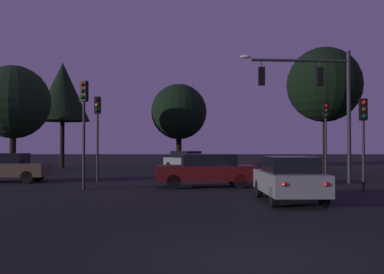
# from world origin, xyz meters

# --- Properties ---
(ground_plane) EXTENTS (168.00, 168.00, 0.00)m
(ground_plane) POSITION_xyz_m (0.00, 24.50, 0.00)
(ground_plane) COLOR black
(ground_plane) RESTS_ON ground
(traffic_signal_mast_arm) EXTENTS (5.55, 0.65, 6.64)m
(traffic_signal_mast_arm) POSITION_xyz_m (5.06, 15.00, 4.55)
(traffic_signal_mast_arm) COLOR #232326
(traffic_signal_mast_arm) RESTS_ON ground
(traffic_light_corner_left) EXTENTS (0.32, 0.36, 4.51)m
(traffic_light_corner_left) POSITION_xyz_m (-6.24, 16.45, 3.19)
(traffic_light_corner_left) COLOR #232326
(traffic_light_corner_left) RESTS_ON ground
(traffic_light_corner_right) EXTENTS (0.37, 0.39, 4.71)m
(traffic_light_corner_right) POSITION_xyz_m (-5.88, 12.06, 3.32)
(traffic_light_corner_right) COLOR #232326
(traffic_light_corner_right) RESTS_ON ground
(traffic_light_median) EXTENTS (0.31, 0.35, 3.85)m
(traffic_light_median) POSITION_xyz_m (5.95, 11.42, 2.75)
(traffic_light_median) COLOR #232326
(traffic_light_median) RESTS_ON ground
(traffic_light_far_side) EXTENTS (0.31, 0.36, 4.49)m
(traffic_light_far_side) POSITION_xyz_m (6.79, 19.82, 3.17)
(traffic_light_far_side) COLOR #232326
(traffic_light_far_side) RESTS_ON ground
(car_nearside_lane) EXTENTS (1.84, 4.39, 1.52)m
(car_nearside_lane) POSITION_xyz_m (2.10, 7.80, 0.79)
(car_nearside_lane) COLOR gray
(car_nearside_lane) RESTS_ON ground
(car_crossing_left) EXTENTS (4.69, 2.18, 1.52)m
(car_crossing_left) POSITION_xyz_m (-0.56, 13.30, 0.80)
(car_crossing_left) COLOR #4C0F0F
(car_crossing_left) RESTS_ON ground
(car_crossing_right) EXTENTS (4.49, 1.82, 1.52)m
(car_crossing_right) POSITION_xyz_m (-11.03, 16.13, 0.80)
(car_crossing_right) COLOR #473828
(car_crossing_right) RESTS_ON ground
(car_far_lane) EXTENTS (3.87, 4.19, 1.52)m
(car_far_lane) POSITION_xyz_m (-1.76, 28.45, 0.79)
(car_far_lane) COLOR gray
(car_far_lane) RESTS_ON ground
(tree_behind_sign) EXTENTS (5.34, 5.34, 8.97)m
(tree_behind_sign) POSITION_xyz_m (8.17, 24.93, 6.29)
(tree_behind_sign) COLOR black
(tree_behind_sign) RESTS_ON ground
(tree_left_far) EXTENTS (4.81, 4.81, 9.42)m
(tree_left_far) POSITION_xyz_m (-12.96, 32.94, 6.77)
(tree_left_far) COLOR black
(tree_left_far) RESTS_ON ground
(tree_center_horizon) EXTENTS (5.34, 5.34, 7.90)m
(tree_center_horizon) POSITION_xyz_m (-2.66, 36.06, 5.21)
(tree_center_horizon) COLOR black
(tree_center_horizon) RESTS_ON ground
(tree_right_cluster) EXTENTS (5.52, 5.52, 7.99)m
(tree_right_cluster) POSITION_xyz_m (-14.78, 26.48, 5.21)
(tree_right_cluster) COLOR black
(tree_right_cluster) RESTS_ON ground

